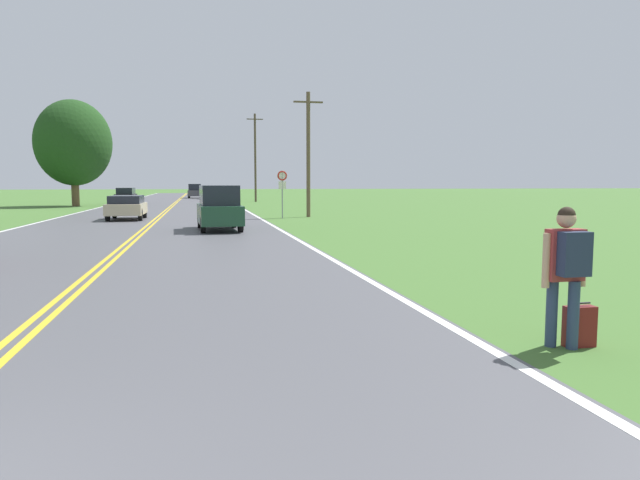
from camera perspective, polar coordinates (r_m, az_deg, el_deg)
hitchhiker_person at (r=7.70m, az=23.44°, el=-2.09°), size 0.61×0.43×1.78m
suitcase at (r=8.03m, az=24.51°, el=-7.86°), size 0.39×0.17×0.57m
traffic_sign at (r=33.52m, az=-3.80°, el=5.78°), size 0.60×0.10×2.81m
utility_pole_midground at (r=35.12m, az=-1.17°, el=8.73°), size 1.80×0.24×7.56m
utility_pole_far at (r=64.50m, az=-6.49°, el=8.29°), size 1.80×0.24×9.73m
tree_mid_treeline at (r=56.24m, az=-23.44°, el=8.89°), size 6.64×6.64×9.49m
car_dark_green_suv_mid_near at (r=25.54m, az=-10.06°, el=3.25°), size 1.94×4.39×1.98m
car_champagne_hatchback_mid_far at (r=34.33m, az=-18.76°, el=3.21°), size 1.92×4.24×1.37m
car_black_hatchback_receding at (r=61.85m, az=-18.83°, el=4.26°), size 1.84×3.93×1.60m
car_dark_blue_sedan_distant at (r=75.93m, az=-10.96°, el=4.63°), size 1.81×4.40×1.54m
car_dark_grey_van_horizon at (r=81.66m, az=-12.39°, el=4.83°), size 1.97×4.35×1.97m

